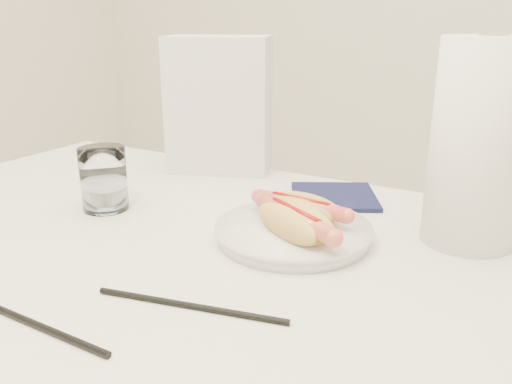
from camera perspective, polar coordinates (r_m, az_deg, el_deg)
The scene contains 10 objects.
table at distance 0.78m, azimuth -8.17°, elevation -9.57°, with size 1.20×0.80×0.75m.
plate at distance 0.76m, azimuth 4.03°, elevation -4.53°, with size 0.22×0.22×0.02m, color silver.
hotdog_left at distance 0.77m, azimuth 4.81°, elevation -1.89°, with size 0.15×0.07×0.04m.
hotdog_right at distance 0.72m, azimuth 4.26°, elevation -3.28°, with size 0.15×0.12×0.04m.
water_glass at distance 0.90m, azimuth -16.14°, elevation 1.39°, with size 0.08×0.08×0.10m, color silver.
chopstick_near at distance 0.62m, azimuth -23.79°, elevation -12.49°, with size 0.01×0.01×0.24m, color black.
chopstick_far at distance 0.60m, azimuth -7.12°, elevation -12.09°, with size 0.01×0.01×0.23m, color black.
napkin_box at distance 1.08m, azimuth -3.97°, elevation 9.36°, with size 0.20×0.11×0.27m, color silver.
navy_napkin at distance 0.94m, azimuth 8.43°, elevation -0.47°, with size 0.14×0.14×0.01m, color #111336.
paper_towel_roll at distance 0.77m, azimuth 22.87°, elevation 4.76°, with size 0.13×0.13×0.28m, color white.
Camera 1 is at (0.43, -0.54, 1.06)m, focal length 37.00 mm.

